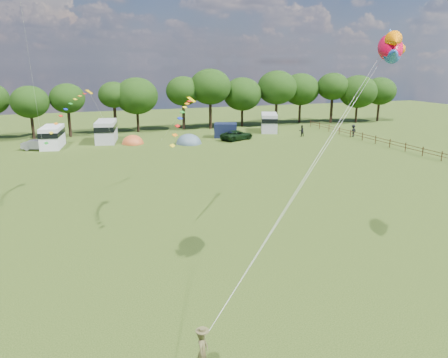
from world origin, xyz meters
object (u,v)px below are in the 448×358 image
object	(u,v)px
campervan_c	(106,130)
walker_a	(302,131)
campervan_b	(52,136)
tent_greyblue	(189,143)
car_d	(237,135)
car_b	(38,145)
walker_b	(353,131)
fish_kite	(391,48)
tent_orange	(133,144)
kite_flyer	(203,352)
campervan_d	(269,122)

from	to	relation	value
campervan_c	walker_a	distance (m)	29.81
campervan_b	tent_greyblue	distance (m)	18.71
car_d	walker_a	bearing A→B (deg)	-115.33
car_b	walker_a	xyz separation A→B (m)	(38.52, -2.28, 0.21)
walker_b	fish_kite	bearing A→B (deg)	37.94
tent_orange	kite_flyer	bearing A→B (deg)	-95.21
campervan_d	kite_flyer	bearing A→B (deg)	175.76
car_b	walker_a	bearing A→B (deg)	-75.45
tent_greyblue	walker_b	world-z (taller)	walker_b
walker_a	tent_greyblue	bearing A→B (deg)	-7.36
car_d	kite_flyer	size ratio (longest dim) A/B	3.08
campervan_d	campervan_c	bearing A→B (deg)	115.62
car_d	walker_a	xyz separation A→B (m)	(10.69, -0.52, 0.16)
campervan_b	campervan_d	world-z (taller)	campervan_d
car_b	fish_kite	xyz separation A→B (m)	(19.76, -43.55, 11.41)
tent_orange	tent_greyblue	world-z (taller)	tent_greyblue
car_d	campervan_d	world-z (taller)	campervan_d
car_b	campervan_c	bearing A→B (deg)	-52.96
tent_greyblue	walker_a	bearing A→B (deg)	0.06
tent_greyblue	fish_kite	world-z (taller)	fish_kite
tent_greyblue	fish_kite	bearing A→B (deg)	-90.59
kite_flyer	walker_a	bearing A→B (deg)	2.60
campervan_c	campervan_d	size ratio (longest dim) A/B	1.02
car_d	campervan_b	distance (m)	26.14
car_d	walker_b	distance (m)	18.55
car_b	fish_kite	world-z (taller)	fish_kite
tent_greyblue	kite_flyer	world-z (taller)	kite_flyer
car_b	tent_greyblue	world-z (taller)	tent_greyblue
campervan_b	campervan_c	size ratio (longest dim) A/B	0.92
campervan_b	campervan_d	xyz separation A→B (m)	(34.07, 2.95, 0.06)
car_d	campervan_d	distance (m)	10.10
campervan_c	kite_flyer	xyz separation A→B (m)	(-1.11, -51.95, -0.79)
campervan_d	walker_a	xyz separation A→B (m)	(2.57, -6.47, -0.72)
car_b	tent_orange	xyz separation A→B (m)	(12.59, 0.30, -0.66)
tent_greyblue	walker_a	size ratio (longest dim) A/B	2.28
car_d	tent_orange	bearing A→B (deg)	59.77
walker_a	walker_b	world-z (taller)	walker_b
campervan_d	tent_greyblue	bearing A→B (deg)	135.87
campervan_b	campervan_c	world-z (taller)	campervan_c
car_b	car_d	xyz separation A→B (m)	(27.82, -1.75, 0.06)
car_b	car_d	size ratio (longest dim) A/B	0.71
car_d	campervan_c	size ratio (longest dim) A/B	0.80
car_d	tent_orange	size ratio (longest dim) A/B	1.56
campervan_d	kite_flyer	distance (m)	59.82
campervan_b	walker_b	size ratio (longest dim) A/B	3.25
car_b	campervan_d	world-z (taller)	campervan_d
fish_kite	walker_a	world-z (taller)	fish_kite
tent_greyblue	campervan_b	bearing A→B (deg)	169.07
fish_kite	kite_flyer	bearing A→B (deg)	146.53
campervan_c	campervan_d	bearing A→B (deg)	-76.73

